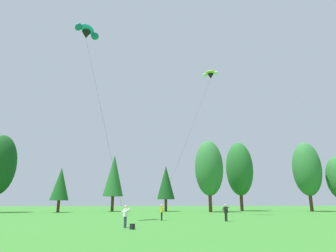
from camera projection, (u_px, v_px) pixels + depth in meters
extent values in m
ellipsoid|color=#144719|center=(0.00, 164.00, 53.28)|extent=(5.67, 5.67, 11.25)
cylinder|color=#472D19|center=(58.00, 206.00, 52.16)|extent=(0.52, 0.52, 2.13)
cone|color=#19561E|center=(60.00, 184.00, 53.22)|extent=(3.40, 3.40, 6.06)
cylinder|color=#472D19|center=(112.00, 204.00, 56.77)|extent=(0.59, 0.59, 2.95)
cone|color=#236628|center=(114.00, 175.00, 58.23)|extent=(4.10, 4.10, 8.41)
cylinder|color=#472D19|center=(166.00, 205.00, 56.93)|extent=(0.54, 0.54, 2.37)
cone|color=#144719|center=(166.00, 182.00, 58.10)|extent=(3.61, 3.61, 6.75)
cylinder|color=#472D19|center=(210.00, 203.00, 54.26)|extent=(0.64, 0.64, 3.46)
ellipsoid|color=#2D7033|center=(209.00, 168.00, 55.97)|extent=(5.52, 5.52, 10.83)
cylinder|color=#472D19|center=(242.00, 202.00, 59.69)|extent=(0.66, 0.66, 3.65)
ellipsoid|color=#236628|center=(239.00, 169.00, 61.49)|extent=(5.73, 5.73, 11.43)
cylinder|color=#472D19|center=(311.00, 202.00, 56.92)|extent=(0.64, 0.64, 3.51)
ellipsoid|color=#2D7033|center=(307.00, 169.00, 58.65)|extent=(5.58, 5.58, 10.98)
cylinder|color=navy|center=(126.00, 222.00, 21.87)|extent=(0.17, 0.17, 0.84)
cylinder|color=navy|center=(125.00, 222.00, 22.04)|extent=(0.17, 0.17, 0.84)
cube|color=white|center=(126.00, 213.00, 22.14)|extent=(0.39, 0.45, 0.60)
sphere|color=tan|center=(126.00, 207.00, 22.25)|extent=(0.22, 0.22, 0.22)
cylinder|color=white|center=(127.00, 210.00, 21.98)|extent=(0.51, 0.31, 0.35)
cylinder|color=white|center=(124.00, 210.00, 22.38)|extent=(0.51, 0.31, 0.35)
cylinder|color=black|center=(162.00, 216.00, 30.20)|extent=(0.15, 0.15, 0.84)
cylinder|color=black|center=(161.00, 216.00, 30.39)|extent=(0.15, 0.15, 0.84)
cube|color=yellow|center=(162.00, 209.00, 30.48)|extent=(0.29, 0.41, 0.60)
sphere|color=tan|center=(162.00, 205.00, 30.59)|extent=(0.22, 0.22, 0.22)
cylinder|color=yellow|center=(162.00, 209.00, 30.26)|extent=(0.21, 0.11, 0.57)
cylinder|color=yellow|center=(161.00, 209.00, 30.71)|extent=(0.21, 0.11, 0.57)
cylinder|color=black|center=(227.00, 217.00, 28.91)|extent=(0.17, 0.17, 0.84)
cylinder|color=black|center=(225.00, 217.00, 29.07)|extent=(0.17, 0.17, 0.84)
cube|color=black|center=(226.00, 210.00, 29.17)|extent=(0.38, 0.45, 0.60)
sphere|color=tan|center=(225.00, 205.00, 29.29)|extent=(0.22, 0.22, 0.22)
cylinder|color=black|center=(227.00, 208.00, 29.02)|extent=(0.51, 0.31, 0.35)
cylinder|color=black|center=(224.00, 208.00, 29.41)|extent=(0.51, 0.31, 0.35)
ellipsoid|color=teal|center=(87.00, 29.00, 34.59)|extent=(2.21, 2.25, 1.12)
ellipsoid|color=#0F666B|center=(95.00, 36.00, 35.44)|extent=(1.41, 1.31, 1.25)
ellipsoid|color=#0F666B|center=(79.00, 27.00, 33.57)|extent=(1.32, 1.40, 1.25)
cone|color=black|center=(86.00, 35.00, 34.47)|extent=(1.54, 1.54, 0.93)
cylinder|color=black|center=(100.00, 104.00, 28.21)|extent=(5.61, 8.11, 19.54)
ellipsoid|color=#93D633|center=(210.00, 73.00, 46.39)|extent=(1.96, 1.79, 0.73)
ellipsoid|color=white|center=(216.00, 73.00, 45.88)|extent=(1.17, 1.15, 0.89)
ellipsoid|color=white|center=(204.00, 75.00, 46.75)|extent=(1.20, 1.22, 0.89)
cone|color=black|center=(211.00, 76.00, 46.31)|extent=(1.26, 1.26, 0.79)
cylinder|color=black|center=(191.00, 130.00, 38.33)|extent=(8.91, 10.12, 20.20)
cube|color=black|center=(132.00, 227.00, 20.74)|extent=(0.40, 0.40, 0.40)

